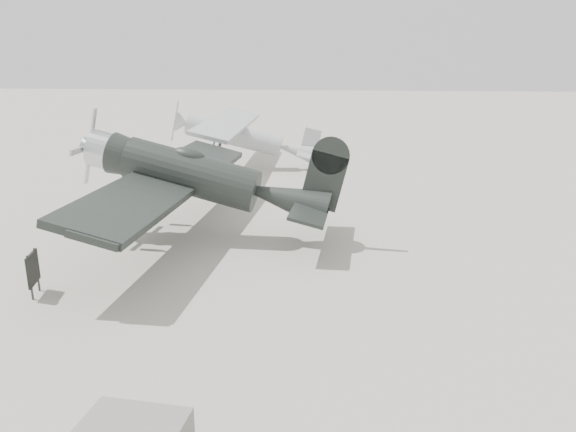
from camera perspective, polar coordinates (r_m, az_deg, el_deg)
name	(u,v)px	position (r m, az deg, el deg)	size (l,w,h in m)	color
ground	(282,275)	(16.83, -0.57, -5.97)	(160.00, 160.00, 0.00)	#9D9A8B
lowwing_monoplane	(204,178)	(19.62, -8.56, 3.79)	(9.12, 12.74, 4.11)	black
highwing_monoplane	(240,132)	(31.65, -4.91, 8.47)	(8.13, 11.36, 3.25)	#989A9D
sign_board	(33,269)	(16.68, -24.49, -4.96)	(0.23, 0.87, 1.26)	#333333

